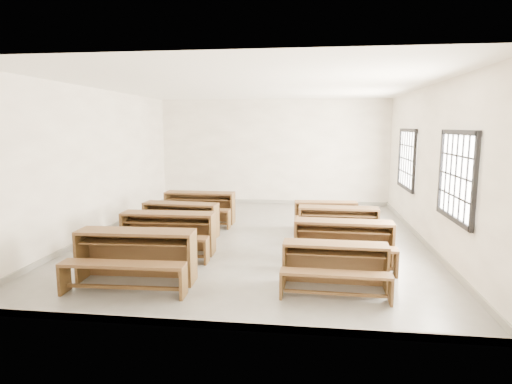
# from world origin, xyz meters

# --- Properties ---
(room) EXTENTS (8.50, 8.50, 3.20)m
(room) POSITION_xyz_m (0.09, 0.00, 2.14)
(room) COLOR gray
(room) RESTS_ON ground
(desk_set_0) EXTENTS (1.83, 1.00, 0.81)m
(desk_set_0) POSITION_xyz_m (-1.50, -2.89, 0.47)
(desk_set_0) COLOR brown
(desk_set_0) RESTS_ON ground
(desk_set_1) EXTENTS (1.76, 0.95, 0.78)m
(desk_set_1) POSITION_xyz_m (-1.50, -1.37, 0.46)
(desk_set_1) COLOR brown
(desk_set_1) RESTS_ON ground
(desk_set_2) EXTENTS (1.71, 1.00, 0.74)m
(desk_set_2) POSITION_xyz_m (-1.65, -0.11, 0.43)
(desk_set_2) COLOR brown
(desk_set_2) RESTS_ON ground
(desk_set_3) EXTENTS (1.73, 0.91, 0.77)m
(desk_set_3) POSITION_xyz_m (-1.57, 1.23, 0.45)
(desk_set_3) COLOR brown
(desk_set_3) RESTS_ON ground
(desk_set_4) EXTENTS (1.55, 0.84, 0.69)m
(desk_set_4) POSITION_xyz_m (1.52, -2.78, 0.40)
(desk_set_4) COLOR brown
(desk_set_4) RESTS_ON ground
(desk_set_5) EXTENTS (1.72, 0.94, 0.76)m
(desk_set_5) POSITION_xyz_m (1.73, -1.59, 0.44)
(desk_set_5) COLOR brown
(desk_set_5) RESTS_ON ground
(desk_set_6) EXTENTS (1.64, 0.87, 0.73)m
(desk_set_6) POSITION_xyz_m (1.73, -0.13, 0.43)
(desk_set_6) COLOR brown
(desk_set_6) RESTS_ON ground
(desk_set_7) EXTENTS (1.49, 0.84, 0.65)m
(desk_set_7) POSITION_xyz_m (1.52, 0.97, 0.38)
(desk_set_7) COLOR brown
(desk_set_7) RESTS_ON ground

